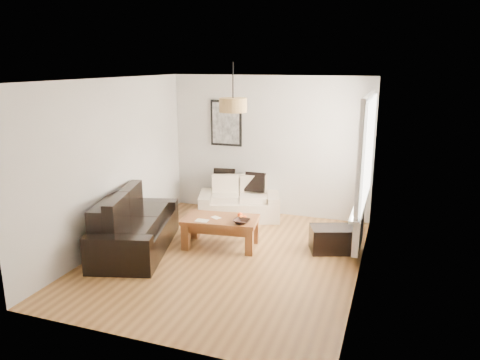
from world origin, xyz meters
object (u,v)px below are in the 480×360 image
(ottoman, at_px, (333,239))
(coffee_table, at_px, (221,232))
(loveseat_cream, at_px, (239,199))
(sofa_leather, at_px, (136,224))

(ottoman, bearing_deg, coffee_table, -166.96)
(coffee_table, xyz_separation_m, ottoman, (1.69, 0.39, -0.04))
(loveseat_cream, relative_size, ottoman, 2.17)
(sofa_leather, distance_m, ottoman, 3.04)
(sofa_leather, height_order, ottoman, sofa_leather)
(sofa_leather, relative_size, ottoman, 2.86)
(sofa_leather, bearing_deg, coffee_table, -80.60)
(loveseat_cream, bearing_deg, ottoman, -46.79)
(ottoman, bearing_deg, sofa_leather, -161.77)
(sofa_leather, height_order, coffee_table, sofa_leather)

